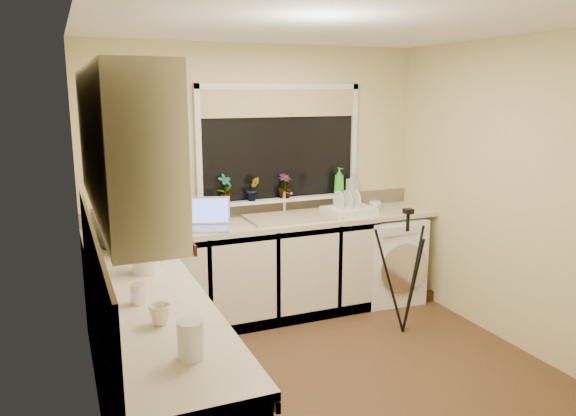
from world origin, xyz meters
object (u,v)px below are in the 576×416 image
at_px(soap_bottle_green, 339,181).
at_px(soap_bottle_clear, 352,183).
at_px(kettle, 146,255).
at_px(plant_b, 253,189).
at_px(laptop, 209,220).
at_px(cup_left, 160,315).
at_px(tripod, 406,272).
at_px(cup_back, 375,206).
at_px(washing_machine, 386,258).
at_px(glass_jug, 191,340).
at_px(microwave, 130,229).
at_px(steel_jar, 138,294).
at_px(plant_c, 285,186).
at_px(plant_a, 225,188).
at_px(dish_rack, 349,211).

height_order(soap_bottle_green, soap_bottle_clear, soap_bottle_green).
bearing_deg(soap_bottle_green, kettle, -148.76).
bearing_deg(plant_b, laptop, -152.13).
height_order(soap_bottle_clear, cup_left, soap_bottle_clear).
bearing_deg(tripod, plant_b, 111.69).
bearing_deg(cup_back, laptop, -177.92).
bearing_deg(cup_left, washing_machine, 36.23).
xyz_separation_m(soap_bottle_green, soap_bottle_clear, (0.16, 0.02, -0.03)).
bearing_deg(cup_left, soap_bottle_green, 44.70).
xyz_separation_m(glass_jug, soap_bottle_clear, (2.20, 2.51, 0.16)).
height_order(glass_jug, soap_bottle_clear, soap_bottle_clear).
bearing_deg(tripod, microwave, 146.24).
relative_size(washing_machine, soap_bottle_clear, 4.22).
bearing_deg(plant_b, microwave, -152.54).
bearing_deg(steel_jar, plant_b, 53.98).
xyz_separation_m(laptop, steel_jar, (-0.80, -1.51, -0.01)).
bearing_deg(laptop, cup_back, 20.82).
distance_m(soap_bottle_clear, cup_left, 3.09).
distance_m(washing_machine, kettle, 2.72).
bearing_deg(glass_jug, plant_c, 59.54).
xyz_separation_m(kettle, glass_jug, (-0.00, -1.25, -0.03)).
bearing_deg(soap_bottle_clear, tripod, -91.90).
height_order(kettle, cup_left, kettle).
distance_m(laptop, microwave, 0.77).
bearing_deg(tripod, laptop, 130.01).
bearing_deg(plant_a, soap_bottle_clear, 0.14).
bearing_deg(plant_b, soap_bottle_clear, 1.03).
relative_size(laptop, plant_b, 1.98).
relative_size(steel_jar, plant_a, 0.43).
relative_size(microwave, plant_c, 2.22).
xyz_separation_m(washing_machine, soap_bottle_green, (-0.42, 0.23, 0.76)).
height_order(plant_b, soap_bottle_green, soap_bottle_green).
bearing_deg(steel_jar, tripod, 18.74).
distance_m(washing_machine, soap_bottle_clear, 0.82).
xyz_separation_m(plant_b, cup_left, (-1.22, -2.08, -0.21)).
bearing_deg(tripod, washing_machine, 44.69).
height_order(kettle, soap_bottle_green, soap_bottle_green).
xyz_separation_m(dish_rack, microwave, (-2.03, -0.36, 0.11)).
bearing_deg(plant_a, cup_back, -8.39).
relative_size(laptop, glass_jug, 2.56).
bearing_deg(laptop, washing_machine, 19.33).
relative_size(dish_rack, glass_jug, 2.63).
bearing_deg(steel_jar, kettle, 76.58).
bearing_deg(laptop, plant_b, 46.61).
xyz_separation_m(kettle, dish_rack, (2.02, 0.99, -0.08)).
bearing_deg(kettle, soap_bottle_green, 31.24).
bearing_deg(plant_b, steel_jar, -126.02).
xyz_separation_m(steel_jar, soap_bottle_clear, (2.32, 1.78, 0.19)).
bearing_deg(microwave, plant_a, -80.28).
height_order(plant_a, plant_b, plant_a).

